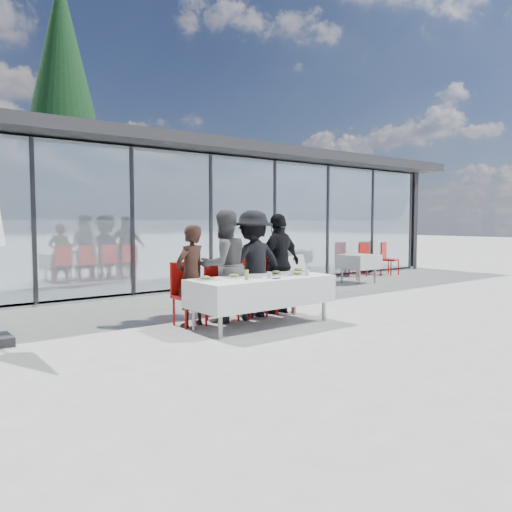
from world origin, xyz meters
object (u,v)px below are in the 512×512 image
(juice_bottle, at_px, (247,275))
(spare_chair_a, at_px, (387,257))
(diner_chair_a, at_px, (187,290))
(spare_table_right, at_px, (358,262))
(lounger, at_px, (306,273))
(plate_c, at_px, (276,273))
(diner_chair_c, at_px, (249,284))
(spare_chair_b, at_px, (361,258))
(diner_b, at_px, (224,266))
(plate_d, at_px, (298,271))
(plate_a, at_px, (205,279))
(diner_d, at_px, (279,264))
(diner_chair_d, at_px, (275,282))
(diner_a, at_px, (191,276))
(dining_table, at_px, (262,291))
(folded_eyeglasses, at_px, (276,278))
(diner_chair_b, at_px, (220,287))
(plate_extra, at_px, (298,274))
(conifer_tree, at_px, (63,100))
(plate_b, at_px, (234,276))
(diner_c, at_px, (253,264))

(juice_bottle, xyz_separation_m, spare_chair_a, (7.96, 3.57, -0.29))
(diner_chair_a, relative_size, spare_table_right, 1.13)
(lounger, bearing_deg, plate_c, -139.06)
(diner_chair_c, xyz_separation_m, spare_chair_b, (6.17, 2.79, 0.00))
(diner_b, height_order, plate_d, diner_b)
(plate_a, bearing_deg, diner_d, 13.64)
(diner_chair_c, bearing_deg, plate_d, -39.33)
(diner_b, xyz_separation_m, lounger, (4.48, 2.81, -0.64))
(diner_d, xyz_separation_m, diner_chair_d, (0.00, 0.13, -0.33))
(diner_a, distance_m, plate_a, 0.43)
(plate_c, height_order, plate_d, same)
(dining_table, relative_size, diner_b, 1.26)
(juice_bottle, bearing_deg, lounger, 37.88)
(plate_c, bearing_deg, diner_chair_a, 154.63)
(folded_eyeglasses, bearing_deg, diner_b, 108.31)
(diner_b, bearing_deg, plate_c, 146.51)
(diner_d, xyz_separation_m, plate_a, (-1.78, -0.43, -0.10))
(diner_chair_a, distance_m, diner_chair_b, 0.61)
(dining_table, xyz_separation_m, diner_chair_a, (-0.88, 0.75, -0.00))
(plate_d, bearing_deg, diner_chair_a, 163.93)
(diner_chair_a, distance_m, spare_chair_a, 8.85)
(diner_a, xyz_separation_m, diner_chair_d, (1.77, 0.13, -0.24))
(plate_extra, relative_size, conifer_tree, 0.03)
(plate_extra, bearing_deg, diner_chair_a, 149.25)
(diner_chair_d, relative_size, plate_c, 3.49)
(plate_b, xyz_separation_m, plate_extra, (1.01, -0.32, 0.00))
(spare_table_right, bearing_deg, spare_chair_b, 38.16)
(diner_chair_b, relative_size, plate_b, 3.49)
(diner_b, distance_m, diner_d, 1.16)
(dining_table, xyz_separation_m, plate_c, (0.40, 0.14, 0.24))
(diner_d, bearing_deg, spare_table_right, -166.50)
(spare_chair_b, bearing_deg, juice_bottle, -151.85)
(plate_c, distance_m, plate_d, 0.57)
(lounger, bearing_deg, plate_b, -144.70)
(dining_table, xyz_separation_m, spare_chair_a, (7.55, 3.42, -0.00))
(spare_chair_a, relative_size, lounger, 0.72)
(plate_c, xyz_separation_m, conifer_tree, (0.64, 12.74, 5.21))
(diner_c, relative_size, spare_table_right, 2.07)
(folded_eyeglasses, bearing_deg, plate_a, 151.79)
(diner_chair_b, distance_m, spare_table_right, 5.86)
(diner_chair_a, distance_m, plate_extra, 1.76)
(dining_table, xyz_separation_m, plate_b, (-0.39, 0.18, 0.24))
(conifer_tree, bearing_deg, plate_b, -96.48)
(spare_chair_a, bearing_deg, plate_extra, -152.82)
(dining_table, relative_size, diner_a, 1.46)
(diner_chair_a, distance_m, conifer_tree, 13.43)
(plate_d, bearing_deg, juice_bottle, -164.99)
(plate_a, relative_size, folded_eyeglasses, 1.99)
(diner_c, bearing_deg, lounger, -137.57)
(plate_c, relative_size, plate_d, 1.00)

